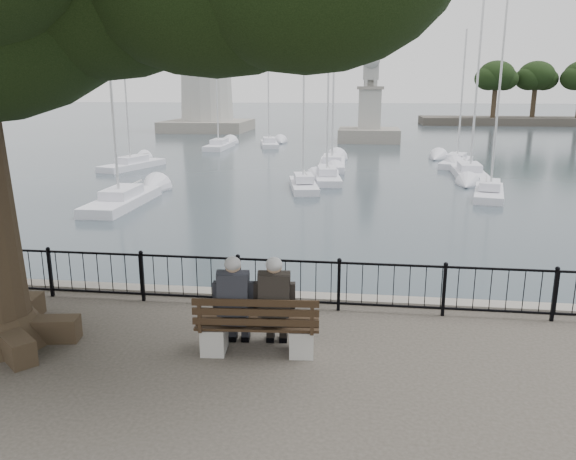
% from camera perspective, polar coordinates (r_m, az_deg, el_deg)
% --- Properties ---
extents(harbor, '(260.00, 260.00, 1.20)m').
position_cam_1_polar(harbor, '(11.94, 0.32, -9.23)').
color(harbor, gray).
rests_on(harbor, ground).
extents(railing, '(22.06, 0.06, 1.00)m').
position_cam_1_polar(railing, '(11.09, 0.00, -5.22)').
color(railing, black).
rests_on(railing, ground).
extents(bench, '(2.05, 0.76, 1.06)m').
position_cam_1_polar(bench, '(9.33, -3.12, -10.39)').
color(bench, '#9A988E').
rests_on(bench, ground).
extents(person_left, '(0.51, 0.86, 1.68)m').
position_cam_1_polar(person_left, '(9.32, -5.38, -7.76)').
color(person_left, black).
rests_on(person_left, ground).
extents(person_right, '(0.51, 0.86, 1.68)m').
position_cam_1_polar(person_right, '(9.25, -1.33, -7.87)').
color(person_right, black).
rests_on(person_right, ground).
extents(lighthouse, '(10.21, 10.21, 31.18)m').
position_cam_1_polar(lighthouse, '(72.93, -8.49, 20.30)').
color(lighthouse, gray).
rests_on(lighthouse, ground).
extents(lion_monument, '(6.03, 6.03, 8.89)m').
position_cam_1_polar(lion_monument, '(57.88, 8.26, 11.08)').
color(lion_monument, gray).
rests_on(lion_monument, ground).
extents(sailboat_a, '(1.70, 5.92, 10.78)m').
position_cam_1_polar(sailboat_a, '(26.85, -16.48, 3.02)').
color(sailboat_a, silver).
rests_on(sailboat_a, ground).
extents(sailboat_b, '(2.00, 5.08, 10.71)m').
position_cam_1_polar(sailboat_b, '(32.86, 3.98, 5.57)').
color(sailboat_b, silver).
rests_on(sailboat_b, ground).
extents(sailboat_c, '(2.31, 4.94, 10.01)m').
position_cam_1_polar(sailboat_c, '(29.68, 19.76, 3.81)').
color(sailboat_c, silver).
rests_on(sailboat_c, ground).
extents(sailboat_d, '(1.89, 6.00, 11.35)m').
position_cam_1_polar(sailboat_d, '(35.90, 17.91, 5.64)').
color(sailboat_d, silver).
rests_on(sailboat_d, ground).
extents(sailboat_e, '(2.99, 5.61, 12.36)m').
position_cam_1_polar(sailboat_e, '(39.38, -15.54, 6.57)').
color(sailboat_e, silver).
rests_on(sailboat_e, ground).
extents(sailboat_f, '(1.86, 6.09, 12.80)m').
position_cam_1_polar(sailboat_f, '(38.39, 4.52, 6.85)').
color(sailboat_f, silver).
rests_on(sailboat_f, ground).
extents(sailboat_g, '(3.12, 5.63, 9.22)m').
position_cam_1_polar(sailboat_g, '(41.17, 16.73, 6.69)').
color(sailboat_g, silver).
rests_on(sailboat_g, ground).
extents(sailboat_h, '(2.53, 5.42, 12.14)m').
position_cam_1_polar(sailboat_h, '(52.72, -1.92, 8.89)').
color(sailboat_h, silver).
rests_on(sailboat_h, ground).
extents(sailboat_i, '(1.62, 5.80, 10.46)m').
position_cam_1_polar(sailboat_i, '(51.09, -6.99, 8.56)').
color(sailboat_i, silver).
rests_on(sailboat_i, ground).
extents(sailboat_j, '(2.10, 4.79, 9.35)m').
position_cam_1_polar(sailboat_j, '(30.14, 1.59, 4.77)').
color(sailboat_j, silver).
rests_on(sailboat_j, ground).
extents(far_shore, '(30.00, 8.60, 9.18)m').
position_cam_1_polar(far_shore, '(90.62, 23.53, 12.28)').
color(far_shore, '#37322C').
rests_on(far_shore, ground).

